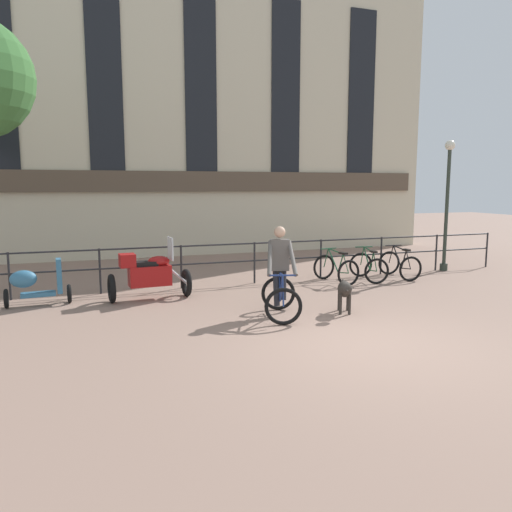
{
  "coord_description": "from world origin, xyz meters",
  "views": [
    {
      "loc": [
        -4.18,
        -6.57,
        2.48
      ],
      "look_at": [
        -0.8,
        2.86,
        1.05
      ],
      "focal_mm": 35.0,
      "sensor_mm": 36.0,
      "label": 1
    }
  ],
  "objects_px": {
    "parked_bicycle_mid_left": "(368,267)",
    "parked_bicycle_mid_right": "(400,265)",
    "parked_motorcycle": "(149,274)",
    "street_lamp": "(447,198)",
    "parked_scooter": "(35,284)",
    "parked_bicycle_near_lamp": "(336,269)",
    "cyclist_with_bike": "(280,276)",
    "dog": "(345,290)"
  },
  "relations": [
    {
      "from": "parked_bicycle_mid_left",
      "to": "parked_bicycle_mid_right",
      "type": "relative_size",
      "value": 1.04
    },
    {
      "from": "parked_bicycle_mid_left",
      "to": "parked_bicycle_mid_right",
      "type": "distance_m",
      "value": 0.96
    },
    {
      "from": "parked_motorcycle",
      "to": "street_lamp",
      "type": "relative_size",
      "value": 0.48
    },
    {
      "from": "parked_bicycle_mid_left",
      "to": "parked_scooter",
      "type": "bearing_deg",
      "value": 10.06
    },
    {
      "from": "parked_bicycle_near_lamp",
      "to": "parked_scooter",
      "type": "height_order",
      "value": "parked_scooter"
    },
    {
      "from": "parked_bicycle_near_lamp",
      "to": "parked_scooter",
      "type": "xyz_separation_m",
      "value": [
        -7.03,
        -0.09,
        0.1
      ]
    },
    {
      "from": "parked_motorcycle",
      "to": "parked_scooter",
      "type": "xyz_separation_m",
      "value": [
        -2.29,
        0.22,
        -0.1
      ]
    },
    {
      "from": "parked_bicycle_near_lamp",
      "to": "cyclist_with_bike",
      "type": "bearing_deg",
      "value": 36.69
    },
    {
      "from": "parked_motorcycle",
      "to": "parked_bicycle_mid_left",
      "type": "distance_m",
      "value": 5.72
    },
    {
      "from": "parked_motorcycle",
      "to": "parked_bicycle_mid_right",
      "type": "height_order",
      "value": "parked_motorcycle"
    },
    {
      "from": "parked_bicycle_mid_right",
      "to": "parked_motorcycle",
      "type": "bearing_deg",
      "value": 6.56
    },
    {
      "from": "parked_scooter",
      "to": "dog",
      "type": "bearing_deg",
      "value": -118.61
    },
    {
      "from": "parked_scooter",
      "to": "street_lamp",
      "type": "distance_m",
      "value": 11.05
    },
    {
      "from": "dog",
      "to": "street_lamp",
      "type": "distance_m",
      "value": 6.41
    },
    {
      "from": "parked_motorcycle",
      "to": "parked_bicycle_near_lamp",
      "type": "height_order",
      "value": "parked_motorcycle"
    },
    {
      "from": "parked_bicycle_mid_left",
      "to": "parked_bicycle_mid_right",
      "type": "xyz_separation_m",
      "value": [
        0.96,
        -0.0,
        -0.0
      ]
    },
    {
      "from": "parked_motorcycle",
      "to": "parked_bicycle_mid_right",
      "type": "relative_size",
      "value": 1.54
    },
    {
      "from": "parked_bicycle_near_lamp",
      "to": "parked_scooter",
      "type": "bearing_deg",
      "value": -6.65
    },
    {
      "from": "dog",
      "to": "parked_bicycle_mid_right",
      "type": "xyz_separation_m",
      "value": [
        3.26,
        2.79,
        -0.1
      ]
    },
    {
      "from": "dog",
      "to": "parked_motorcycle",
      "type": "height_order",
      "value": "parked_motorcycle"
    },
    {
      "from": "dog",
      "to": "parked_motorcycle",
      "type": "bearing_deg",
      "value": 168.24
    },
    {
      "from": "parked_bicycle_near_lamp",
      "to": "street_lamp",
      "type": "relative_size",
      "value": 0.32
    },
    {
      "from": "parked_bicycle_mid_right",
      "to": "parked_scooter",
      "type": "xyz_separation_m",
      "value": [
        -8.96,
        -0.09,
        0.1
      ]
    },
    {
      "from": "parked_scooter",
      "to": "parked_bicycle_mid_left",
      "type": "bearing_deg",
      "value": -92.61
    },
    {
      "from": "parked_bicycle_mid_right",
      "to": "street_lamp",
      "type": "bearing_deg",
      "value": -159.83
    },
    {
      "from": "parked_bicycle_mid_left",
      "to": "cyclist_with_bike",
      "type": "bearing_deg",
      "value": 44.61
    },
    {
      "from": "dog",
      "to": "parked_bicycle_mid_left",
      "type": "bearing_deg",
      "value": 74.72
    },
    {
      "from": "parked_scooter",
      "to": "street_lamp",
      "type": "xyz_separation_m",
      "value": [
        10.9,
        0.66,
        1.65
      ]
    },
    {
      "from": "cyclist_with_bike",
      "to": "parked_motorcycle",
      "type": "height_order",
      "value": "cyclist_with_bike"
    },
    {
      "from": "dog",
      "to": "street_lamp",
      "type": "relative_size",
      "value": 0.23
    },
    {
      "from": "street_lamp",
      "to": "cyclist_with_bike",
      "type": "bearing_deg",
      "value": -154.56
    },
    {
      "from": "parked_motorcycle",
      "to": "parked_bicycle_mid_left",
      "type": "height_order",
      "value": "parked_motorcycle"
    },
    {
      "from": "street_lamp",
      "to": "parked_scooter",
      "type": "bearing_deg",
      "value": -176.52
    },
    {
      "from": "parked_bicycle_near_lamp",
      "to": "parked_motorcycle",
      "type": "bearing_deg",
      "value": -3.64
    },
    {
      "from": "parked_bicycle_mid_left",
      "to": "parked_bicycle_near_lamp",
      "type": "bearing_deg",
      "value": 9.39
    },
    {
      "from": "cyclist_with_bike",
      "to": "parked_motorcycle",
      "type": "distance_m",
      "value": 3.09
    },
    {
      "from": "dog",
      "to": "parked_bicycle_mid_left",
      "type": "height_order",
      "value": "parked_bicycle_mid_left"
    },
    {
      "from": "parked_bicycle_mid_left",
      "to": "parked_scooter",
      "type": "relative_size",
      "value": 0.92
    },
    {
      "from": "parked_bicycle_near_lamp",
      "to": "dog",
      "type": "bearing_deg",
      "value": 56.94
    },
    {
      "from": "cyclist_with_bike",
      "to": "parked_bicycle_mid_right",
      "type": "relative_size",
      "value": 1.47
    },
    {
      "from": "cyclist_with_bike",
      "to": "parked_bicycle_near_lamp",
      "type": "distance_m",
      "value": 3.61
    },
    {
      "from": "cyclist_with_bike",
      "to": "street_lamp",
      "type": "relative_size",
      "value": 0.46
    }
  ]
}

